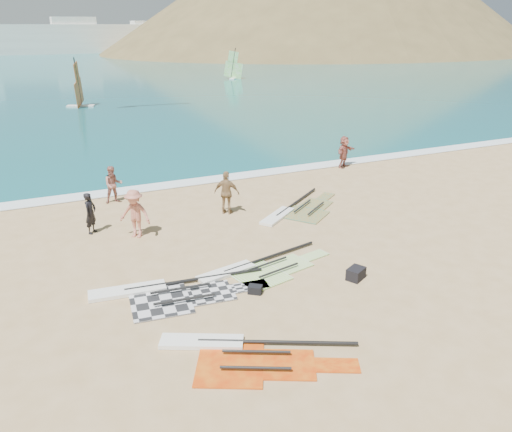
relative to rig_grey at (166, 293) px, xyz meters
name	(u,v)px	position (x,y,z in m)	size (l,w,h in m)	color
ground	(302,286)	(4.13, -1.37, -0.05)	(300.00, 300.00, 0.00)	tan
sea	(44,58)	(4.13, 130.63, -0.05)	(300.00, 240.00, 0.06)	#0C585A
surf_line	(186,183)	(4.13, 10.93, -0.05)	(300.00, 1.20, 0.04)	white
headland_main	(330,51)	(89.13, 128.63, -0.05)	(143.00, 143.00, 45.00)	olive
headland_minor	(396,48)	(124.13, 138.63, -0.05)	(70.00, 70.00, 28.00)	olive
rig_grey	(166,293)	(0.00, 0.00, 0.00)	(5.64, 2.51, 0.20)	#232426
rig_green	(257,269)	(3.26, 0.25, 0.00)	(5.08, 2.52, 0.20)	#81CB22
rig_orange	(297,211)	(7.33, 4.69, 0.00)	(5.13, 4.04, 0.20)	orange
rig_red	(239,353)	(0.88, -3.80, 0.00)	(4.80, 3.53, 0.20)	red
gear_bag_near	(356,274)	(5.98, -1.68, 0.15)	(0.62, 0.45, 0.39)	black
gear_bag_far	(255,289)	(2.56, -1.12, 0.08)	(0.43, 0.30, 0.26)	black
person_wetsuit	(91,213)	(-1.35, 6.08, 0.79)	(0.62, 0.40, 1.69)	black
beachgoer_left	(113,185)	(0.15, 9.45, 0.83)	(0.86, 0.67, 1.76)	#A26458
beachgoer_mid	(135,214)	(0.18, 4.92, 0.93)	(1.26, 0.72, 1.95)	#BB6D59
beachgoer_back	(227,193)	(4.41, 5.83, 0.92)	(1.14, 0.47, 1.94)	#95734A
beachgoer_right	(344,152)	(13.53, 10.13, 0.88)	(1.72, 0.55, 1.86)	#A7594E
windsurfer_centre	(79,93)	(2.33, 40.86, 1.35)	(2.82, 3.15, 4.95)	white
windsurfer_right	(233,70)	(27.37, 60.30, 1.29)	(2.57, 2.50, 4.66)	white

